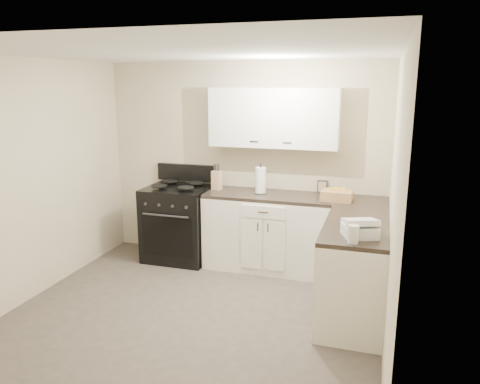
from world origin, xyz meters
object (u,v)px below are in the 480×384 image
(wicker_basket, at_px, (337,196))
(countertop_grill, at_px, (360,231))
(knife_block, at_px, (217,180))
(paper_towel, at_px, (261,180))
(stove, at_px, (179,224))

(wicker_basket, xyz_separation_m, countertop_grill, (0.32, -1.23, -0.01))
(knife_block, relative_size, paper_towel, 0.75)
(knife_block, xyz_separation_m, countertop_grill, (1.81, -1.36, -0.07))
(paper_towel, bearing_deg, knife_block, 177.26)
(stove, height_order, paper_towel, paper_towel)
(knife_block, height_order, countertop_grill, knife_block)
(paper_towel, bearing_deg, countertop_grill, -47.07)
(wicker_basket, bearing_deg, paper_towel, 173.78)
(knife_block, relative_size, countertop_grill, 0.86)
(knife_block, bearing_deg, paper_towel, 8.41)
(knife_block, distance_m, wicker_basket, 1.50)
(stove, distance_m, wicker_basket, 2.07)
(stove, height_order, wicker_basket, wicker_basket)
(knife_block, relative_size, wicker_basket, 0.69)
(stove, xyz_separation_m, wicker_basket, (2.00, -0.05, 0.54))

